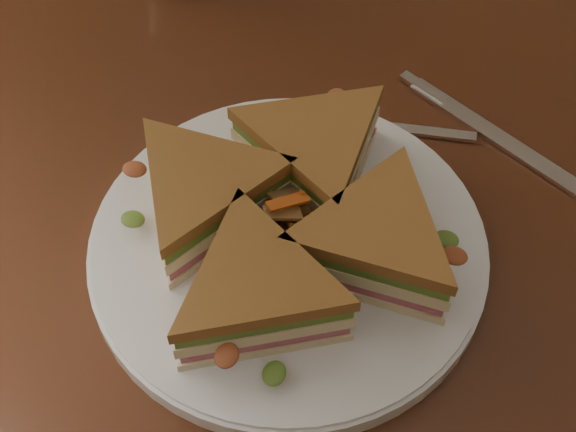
{
  "coord_description": "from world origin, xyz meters",
  "views": [
    {
      "loc": [
        0.12,
        -0.36,
        1.27
      ],
      "look_at": [
        -0.05,
        -0.06,
        0.8
      ],
      "focal_mm": 50.0,
      "sensor_mm": 36.0,
      "label": 1
    }
  ],
  "objects_px": {
    "sandwich_wedges": "(288,220)",
    "knife": "(490,133)",
    "plate": "(288,248)",
    "spoon": "(321,119)",
    "table": "(372,291)"
  },
  "relations": [
    {
      "from": "plate",
      "to": "spoon",
      "type": "distance_m",
      "value": 0.14
    },
    {
      "from": "sandwich_wedges",
      "to": "spoon",
      "type": "distance_m",
      "value": 0.15
    },
    {
      "from": "plate",
      "to": "sandwich_wedges",
      "type": "xyz_separation_m",
      "value": [
        0.0,
        0.0,
        0.04
      ]
    },
    {
      "from": "plate",
      "to": "sandwich_wedges",
      "type": "bearing_deg",
      "value": 90.0
    },
    {
      "from": "table",
      "to": "knife",
      "type": "height_order",
      "value": "knife"
    },
    {
      "from": "sandwich_wedges",
      "to": "knife",
      "type": "xyz_separation_m",
      "value": [
        0.09,
        0.2,
        -0.04
      ]
    },
    {
      "from": "sandwich_wedges",
      "to": "knife",
      "type": "bearing_deg",
      "value": 65.87
    },
    {
      "from": "table",
      "to": "spoon",
      "type": "distance_m",
      "value": 0.16
    },
    {
      "from": "knife",
      "to": "plate",
      "type": "bearing_deg",
      "value": -99.33
    },
    {
      "from": "table",
      "to": "sandwich_wedges",
      "type": "xyz_separation_m",
      "value": [
        -0.05,
        -0.06,
        0.14
      ]
    },
    {
      "from": "sandwich_wedges",
      "to": "table",
      "type": "bearing_deg",
      "value": 48.58
    },
    {
      "from": "plate",
      "to": "table",
      "type": "bearing_deg",
      "value": 48.58
    },
    {
      "from": "spoon",
      "to": "sandwich_wedges",
      "type": "bearing_deg",
      "value": -92.66
    },
    {
      "from": "spoon",
      "to": "knife",
      "type": "xyz_separation_m",
      "value": [
        0.14,
        0.06,
        -0.0
      ]
    },
    {
      "from": "plate",
      "to": "spoon",
      "type": "bearing_deg",
      "value": 108.7
    }
  ]
}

